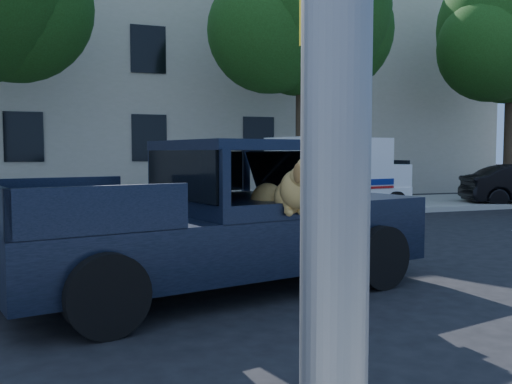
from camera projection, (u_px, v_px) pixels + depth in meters
The scene contains 7 objects.
ground at pixel (256, 297), 6.72m from camera, with size 120.00×120.00×0.00m, color black.
far_sidewalk at pixel (139, 213), 15.34m from camera, with size 60.00×4.00×0.15m, color gray.
lane_stripes at pixel (295, 244), 10.58m from camera, with size 21.60×0.14×0.01m, color silver, non-canonical shape.
street_tree_mid at pixel (304, 18), 17.05m from camera, with size 6.00×5.20×8.60m.
building_main at pixel (186, 83), 22.89m from camera, with size 26.00×6.00×9.00m, color beige.
pickup_truck at pixel (213, 241), 6.94m from camera, with size 5.49×3.19×1.85m.
mail_truck at pixel (336, 181), 15.64m from camera, with size 4.08×2.55×2.10m.
Camera 1 is at (-2.26, -6.22, 1.71)m, focal length 40.00 mm.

